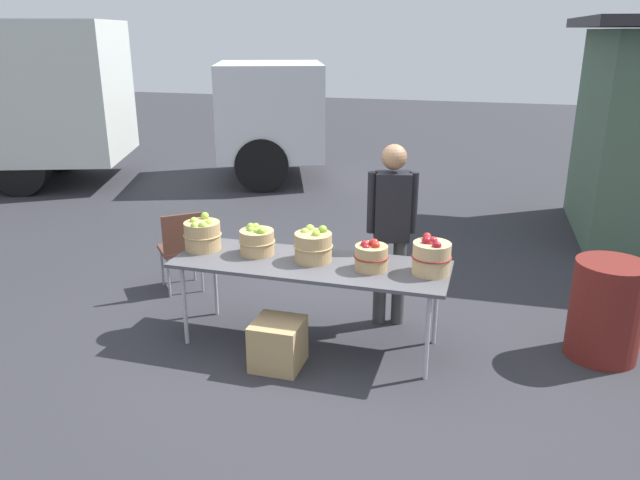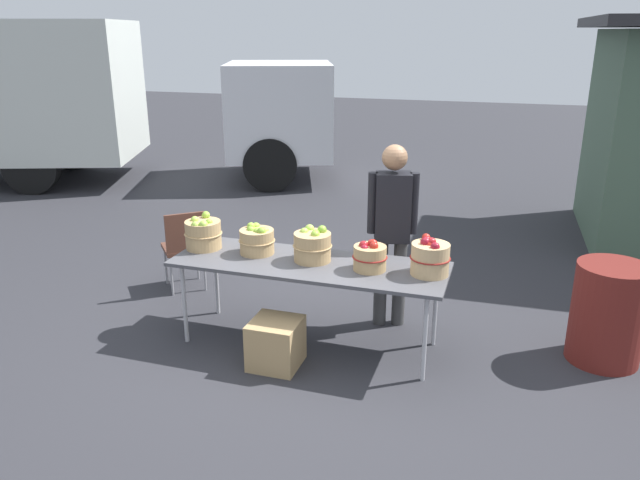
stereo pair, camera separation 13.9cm
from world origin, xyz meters
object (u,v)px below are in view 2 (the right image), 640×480
object	(u,v)px
apple_basket_green_0	(203,234)
apple_basket_green_1	(257,240)
box_truck	(73,96)
produce_crate	(276,343)
apple_basket_green_2	(313,246)
trash_barrel	(608,313)
market_table	(309,267)
apple_basket_red_1	(430,258)
apple_basket_red_0	(370,256)
folding_chair	(184,244)
vendor_adult	(392,222)

from	to	relation	value
apple_basket_green_0	apple_basket_green_1	distance (m)	0.50
box_truck	produce_crate	xyz separation A→B (m)	(5.77, -5.03, -1.29)
apple_basket_green_2	trash_barrel	distance (m)	2.46
market_table	produce_crate	xyz separation A→B (m)	(-0.14, -0.43, -0.52)
apple_basket_green_2	box_truck	xyz separation A→B (m)	(-5.92, 4.54, 0.61)
apple_basket_green_1	apple_basket_red_1	size ratio (longest dim) A/B	0.98
apple_basket_red_0	folding_chair	distance (m)	2.26
apple_basket_red_0	box_truck	xyz separation A→B (m)	(-6.43, 4.60, 0.62)
folding_chair	trash_barrel	xyz separation A→B (m)	(3.99, -0.25, -0.09)
apple_basket_red_0	apple_basket_red_1	xyz separation A→B (m)	(0.47, 0.05, 0.02)
apple_basket_red_0	folding_chair	bearing A→B (deg)	161.15
folding_chair	trash_barrel	bearing A→B (deg)	135.59
apple_basket_green_2	box_truck	distance (m)	7.49
market_table	folding_chair	distance (m)	1.76
folding_chair	produce_crate	bearing A→B (deg)	100.87
produce_crate	vendor_adult	bearing A→B (deg)	55.04
box_truck	folding_chair	bearing A→B (deg)	-62.13
apple_basket_red_1	vendor_adult	xyz separation A→B (m)	(-0.41, 0.54, 0.09)
apple_basket_red_1	produce_crate	size ratio (longest dim) A/B	0.82
vendor_adult	produce_crate	size ratio (longest dim) A/B	4.28
apple_basket_green_1	produce_crate	xyz separation A→B (m)	(0.36, -0.51, -0.67)
apple_basket_green_0	box_truck	world-z (taller)	box_truck
apple_basket_green_2	produce_crate	bearing A→B (deg)	-107.23
apple_basket_red_1	vendor_adult	bearing A→B (deg)	127.34
apple_basket_green_2	vendor_adult	size ratio (longest dim) A/B	0.20
apple_basket_red_1	vendor_adult	world-z (taller)	vendor_adult
trash_barrel	folding_chair	bearing A→B (deg)	176.46
apple_basket_red_0	vendor_adult	size ratio (longest dim) A/B	0.17
apple_basket_green_2	trash_barrel	size ratio (longest dim) A/B	0.40
apple_basket_green_2	folding_chair	bearing A→B (deg)	157.67
apple_basket_green_1	box_truck	size ratio (longest dim) A/B	0.04
apple_basket_green_0	apple_basket_green_2	xyz separation A→B (m)	(1.02, 0.00, -0.00)
apple_basket_green_1	trash_barrel	world-z (taller)	apple_basket_green_1
apple_basket_green_0	trash_barrel	distance (m)	3.45
apple_basket_green_0	box_truck	bearing A→B (deg)	137.18
market_table	apple_basket_red_1	size ratio (longest dim) A/B	7.16
folding_chair	produce_crate	world-z (taller)	folding_chair
apple_basket_green_0	apple_basket_green_2	world-z (taller)	apple_basket_green_0
apple_basket_green_2	apple_basket_red_0	world-z (taller)	apple_basket_green_2
market_table	apple_basket_green_1	bearing A→B (deg)	171.00
apple_basket_green_0	apple_basket_red_0	distance (m)	1.52
apple_basket_red_1	market_table	bearing A→B (deg)	-177.27
apple_basket_green_0	apple_basket_red_1	xyz separation A→B (m)	(1.99, -0.01, 0.01)
folding_chair	apple_basket_green_1	bearing A→B (deg)	108.91
apple_basket_red_1	trash_barrel	distance (m)	1.54
trash_barrel	produce_crate	world-z (taller)	trash_barrel
folding_chair	trash_barrel	distance (m)	3.99
apple_basket_green_1	box_truck	distance (m)	7.08
apple_basket_red_0	trash_barrel	world-z (taller)	apple_basket_red_0
apple_basket_red_1	box_truck	distance (m)	8.29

